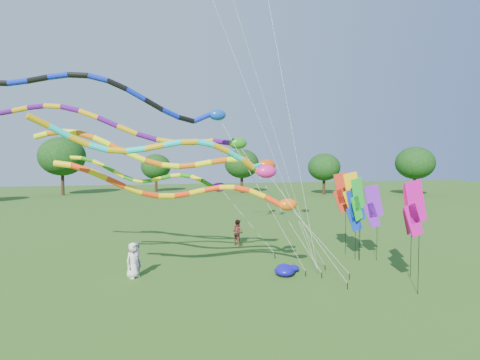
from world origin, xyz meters
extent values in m
plane|color=#295015|center=(0.00, 0.00, 0.00)|extent=(160.00, 160.00, 0.00)
cylinder|color=#382314|center=(36.53, 40.38, 1.30)|extent=(0.50, 0.50, 2.59)
ellipsoid|color=black|center=(36.53, 40.38, 4.68)|extent=(5.48, 5.48, 4.65)
cylinder|color=#382314|center=(23.50, 45.86, 1.80)|extent=(0.50, 0.50, 3.59)
ellipsoid|color=black|center=(23.50, 45.86, 6.48)|extent=(7.58, 7.58, 6.44)
cylinder|color=#382314|center=(11.76, 54.70, 1.67)|extent=(0.50, 0.50, 3.34)
ellipsoid|color=black|center=(11.76, 54.70, 6.03)|extent=(7.05, 7.05, 5.99)
cylinder|color=#382314|center=(-2.76, 55.12, 1.50)|extent=(0.50, 0.50, 2.99)
ellipsoid|color=black|center=(-2.76, 55.12, 5.41)|extent=(6.32, 6.32, 5.37)
cylinder|color=#382314|center=(-17.76, 55.10, 1.79)|extent=(0.50, 0.50, 3.59)
ellipsoid|color=black|center=(-17.76, 55.10, 6.48)|extent=(7.58, 7.58, 6.44)
cylinder|color=black|center=(3.69, 2.93, 0.15)|extent=(0.05, 0.05, 0.30)
cylinder|color=silver|center=(2.15, 3.11, 1.99)|extent=(0.02, 0.02, 4.61)
ellipsoid|color=#F8600D|center=(0.61, 3.29, 3.70)|extent=(0.90, 0.58, 0.58)
cylinder|color=#FF3D0E|center=(-0.07, 3.47, 3.89)|extent=(0.26, 0.26, 0.82)
cylinder|color=yellow|center=(-0.75, 3.73, 4.21)|extent=(0.26, 0.26, 0.78)
cylinder|color=#FF3D0E|center=(-1.43, 3.95, 4.43)|extent=(0.26, 0.26, 0.73)
cylinder|color=yellow|center=(-2.12, 4.13, 4.50)|extent=(0.26, 0.26, 0.71)
cylinder|color=#FF3D0E|center=(-2.82, 4.23, 4.44)|extent=(0.26, 0.26, 0.71)
cylinder|color=yellow|center=(-3.52, 4.27, 4.31)|extent=(0.26, 0.26, 0.72)
cylinder|color=#FF3D0E|center=(-4.23, 4.25, 4.19)|extent=(0.26, 0.26, 0.72)
cylinder|color=yellow|center=(-4.95, 4.17, 4.16)|extent=(0.26, 0.26, 0.73)
cylinder|color=#FF3D0E|center=(-5.67, 4.07, 4.25)|extent=(0.26, 0.26, 0.75)
cylinder|color=yellow|center=(-6.39, 3.96, 4.49)|extent=(0.26, 0.26, 0.79)
cylinder|color=#FF3D0E|center=(-7.11, 3.87, 4.81)|extent=(0.26, 0.26, 0.81)
cylinder|color=yellow|center=(-7.82, 3.81, 5.16)|extent=(0.26, 0.26, 0.79)
cylinder|color=#FF3D0E|center=(-8.53, 3.82, 5.45)|extent=(0.26, 0.26, 0.74)
cylinder|color=yellow|center=(-9.23, 3.89, 5.62)|extent=(0.26, 0.26, 0.71)
cylinder|color=black|center=(2.86, 1.65, 0.15)|extent=(0.05, 0.05, 0.30)
cylinder|color=silver|center=(1.14, 2.26, 2.78)|extent=(0.02, 0.02, 6.18)
ellipsoid|color=#E81980|center=(-0.58, 2.86, 5.27)|extent=(0.92, 0.59, 0.59)
cylinder|color=#DA630B|center=(-1.18, 3.35, 5.55)|extent=(0.27, 0.27, 1.06)
cylinder|color=#F1FF0D|center=(-1.78, 3.85, 5.82)|extent=(0.27, 0.27, 0.74)
cylinder|color=#DA630B|center=(-2.49, 4.09, 5.75)|extent=(0.27, 0.27, 0.75)
cylinder|color=#F1FF0D|center=(-3.21, 4.26, 5.62)|extent=(0.27, 0.27, 0.76)
cylinder|color=#DA630B|center=(-3.96, 4.38, 5.53)|extent=(0.27, 0.27, 0.76)
cylinder|color=#F1FF0D|center=(-4.71, 4.47, 5.53)|extent=(0.27, 0.27, 0.77)
cylinder|color=#DA630B|center=(-5.48, 4.53, 5.67)|extent=(0.27, 0.27, 0.80)
cylinder|color=#F1FF0D|center=(-6.24, 4.60, 5.94)|extent=(0.27, 0.27, 0.83)
cylinder|color=#DA630B|center=(-6.99, 4.70, 6.29)|extent=(0.27, 0.27, 0.84)
cylinder|color=#F1FF0D|center=(-7.72, 4.85, 6.64)|extent=(0.27, 0.27, 0.82)
cylinder|color=#DA630B|center=(-8.44, 5.05, 6.91)|extent=(0.27, 0.27, 0.77)
cylinder|color=#F1FF0D|center=(-9.13, 5.32, 7.05)|extent=(0.27, 0.27, 0.75)
cylinder|color=#DA630B|center=(-9.80, 5.66, 7.05)|extent=(0.27, 0.27, 0.75)
cylinder|color=#F1FF0D|center=(-10.45, 6.04, 6.95)|extent=(0.27, 0.27, 0.77)
cylinder|color=black|center=(2.47, 3.45, 0.15)|extent=(0.05, 0.05, 0.30)
cylinder|color=silver|center=(0.53, 4.13, 3.45)|extent=(0.02, 0.02, 7.55)
ellipsoid|color=#258017|center=(-1.42, 4.80, 6.61)|extent=(0.90, 0.58, 0.58)
cylinder|color=#510B7C|center=(-2.11, 5.28, 6.68)|extent=(0.26, 0.26, 1.04)
cylinder|color=#D79F0B|center=(-2.93, 5.73, 6.71)|extent=(0.26, 0.26, 0.94)
cylinder|color=#510B7C|center=(-3.85, 5.88, 6.66)|extent=(0.26, 0.26, 0.94)
cylinder|color=#D79F0B|center=(-4.78, 6.01, 6.73)|extent=(0.26, 0.26, 0.95)
cylinder|color=#510B7C|center=(-5.72, 6.13, 6.93)|extent=(0.26, 0.26, 0.98)
cylinder|color=#D79F0B|center=(-6.65, 6.27, 7.26)|extent=(0.26, 0.26, 1.01)
cylinder|color=#510B7C|center=(-7.56, 6.44, 7.65)|extent=(0.26, 0.26, 1.01)
cylinder|color=#D79F0B|center=(-8.46, 6.67, 8.02)|extent=(0.26, 0.26, 0.99)
cylinder|color=#510B7C|center=(-9.34, 6.97, 8.30)|extent=(0.26, 0.26, 0.95)
cylinder|color=#D79F0B|center=(-10.19, 7.33, 8.44)|extent=(0.26, 0.26, 0.93)
cylinder|color=#510B7C|center=(-11.02, 7.74, 8.44)|extent=(0.26, 0.26, 0.94)
cylinder|color=#D79F0B|center=(-11.84, 8.20, 8.35)|extent=(0.26, 0.26, 0.95)
cylinder|color=#510B7C|center=(-12.65, 8.68, 8.24)|extent=(0.26, 0.26, 0.95)
cylinder|color=black|center=(1.83, 3.93, 0.15)|extent=(0.05, 0.05, 0.30)
cylinder|color=silver|center=(-0.43, 3.73, 4.05)|extent=(0.02, 0.02, 8.79)
ellipsoid|color=#0C41A9|center=(-2.69, 3.52, 7.82)|extent=(0.77, 0.50, 0.50)
cylinder|color=#0B20BF|center=(-3.40, 3.48, 7.66)|extent=(0.22, 0.22, 0.79)
cylinder|color=black|center=(-4.11, 3.34, 7.57)|extent=(0.22, 0.22, 0.76)
cylinder|color=#0B20BF|center=(-4.81, 3.08, 7.78)|extent=(0.22, 0.22, 0.79)
cylinder|color=black|center=(-5.52, 2.86, 8.10)|extent=(0.22, 0.22, 0.82)
cylinder|color=#0B20BF|center=(-6.22, 2.69, 8.46)|extent=(0.22, 0.22, 0.81)
cylinder|color=black|center=(-6.94, 2.59, 8.79)|extent=(0.22, 0.22, 0.78)
cylinder|color=#0B20BF|center=(-7.66, 2.55, 9.01)|extent=(0.22, 0.22, 0.74)
cylinder|color=black|center=(-8.39, 2.57, 9.09)|extent=(0.22, 0.22, 0.73)
cylinder|color=#0B20BF|center=(-9.12, 2.65, 9.04)|extent=(0.22, 0.22, 0.75)
cylinder|color=black|center=(-9.85, 2.77, 8.91)|extent=(0.22, 0.22, 0.76)
cylinder|color=#0B20BF|center=(-10.59, 2.90, 8.78)|extent=(0.22, 0.22, 0.75)
cylinder|color=black|center=(3.26, 4.68, 0.15)|extent=(0.05, 0.05, 0.30)
cylinder|color=silver|center=(1.47, 4.15, 2.91)|extent=(0.02, 0.02, 6.46)
ellipsoid|color=#D5430C|center=(-0.33, 3.62, 5.55)|extent=(0.86, 0.55, 0.55)
cylinder|color=#0CDCD5|center=(-0.93, 3.23, 5.50)|extent=(0.25, 0.25, 0.80)
cylinder|color=#DBA30B|center=(-1.51, 2.80, 5.63)|extent=(0.25, 0.25, 0.78)
cylinder|color=#0CDCD5|center=(-2.14, 2.53, 5.99)|extent=(0.25, 0.25, 0.77)
cylinder|color=#DBA30B|center=(-2.79, 2.33, 6.30)|extent=(0.25, 0.25, 0.73)
cylinder|color=#0CDCD5|center=(-3.46, 2.20, 6.49)|extent=(0.25, 0.25, 0.70)
cylinder|color=#DBA30B|center=(-4.15, 2.12, 6.53)|extent=(0.25, 0.25, 0.70)
cylinder|color=#0CDCD5|center=(-4.85, 2.09, 6.45)|extent=(0.25, 0.25, 0.72)
cylinder|color=#DBA30B|center=(-5.55, 2.08, 6.31)|extent=(0.25, 0.25, 0.72)
cylinder|color=#0CDCD5|center=(-6.26, 2.07, 6.19)|extent=(0.25, 0.25, 0.71)
cylinder|color=#DBA30B|center=(-6.96, 2.04, 6.17)|extent=(0.25, 0.25, 0.70)
cylinder|color=#0CDCD5|center=(-7.64, 1.96, 6.28)|extent=(0.25, 0.25, 0.71)
cylinder|color=#DBA30B|center=(-8.31, 1.82, 6.52)|extent=(0.25, 0.25, 0.74)
cylinder|color=#0CDCD5|center=(-8.96, 1.62, 6.85)|extent=(0.25, 0.25, 0.77)
cylinder|color=#DBA30B|center=(-9.59, 1.35, 7.19)|extent=(0.25, 0.25, 0.76)
cylinder|color=black|center=(1.56, 7.76, 0.15)|extent=(0.05, 0.05, 0.30)
cylinder|color=silver|center=(0.01, 8.27, 2.23)|extent=(0.02, 0.02, 5.09)
ellipsoid|color=#880C87|center=(-1.54, 8.77, 4.19)|extent=(0.86, 0.55, 0.55)
cylinder|color=#278712|center=(-2.25, 8.72, 4.40)|extent=(0.25, 0.25, 0.93)
cylinder|color=#FFF20D|center=(-2.91, 8.68, 4.73)|extent=(0.25, 0.25, 0.66)
cylinder|color=#278712|center=(-3.47, 8.96, 4.88)|extent=(0.25, 0.25, 0.63)
cylinder|color=#FFF20D|center=(-4.01, 9.29, 4.88)|extent=(0.25, 0.25, 0.64)
cylinder|color=#278712|center=(-4.54, 9.66, 4.78)|extent=(0.25, 0.25, 0.66)
cylinder|color=#FFF20D|center=(-5.06, 10.03, 4.63)|extent=(0.25, 0.25, 0.66)
cylinder|color=#278712|center=(-5.59, 10.40, 4.52)|extent=(0.25, 0.25, 0.64)
cylinder|color=#FFF20D|center=(-6.13, 10.72, 4.52)|extent=(0.25, 0.25, 0.63)
cylinder|color=#278712|center=(-6.69, 11.00, 4.65)|extent=(0.25, 0.25, 0.65)
cylinder|color=#FFF20D|center=(-7.27, 11.22, 4.92)|extent=(0.25, 0.25, 0.69)
cylinder|color=#278712|center=(-7.86, 11.36, 5.25)|extent=(0.25, 0.25, 0.71)
cylinder|color=#FFF20D|center=(-8.48, 11.45, 5.57)|extent=(0.25, 0.25, 0.70)
cylinder|color=#278712|center=(-9.12, 11.49, 5.81)|extent=(0.25, 0.25, 0.66)
cylinder|color=#FFF20D|center=(-9.76, 11.51, 5.91)|extent=(0.25, 0.25, 0.65)
cylinder|color=black|center=(2.50, 4.00, 0.15)|extent=(0.04, 0.04, 0.30)
cylinder|color=silver|center=(-1.03, 4.73, 9.40)|extent=(0.01, 0.01, 19.57)
cylinder|color=black|center=(2.50, 4.00, 0.15)|extent=(0.04, 0.04, 0.30)
cylinder|color=silver|center=(-1.56, 2.39, 10.50)|extent=(0.01, 0.01, 22.19)
cylinder|color=black|center=(2.50, 4.00, 0.15)|extent=(0.04, 0.04, 0.30)
cylinder|color=silver|center=(1.76, 6.04, 8.10)|extent=(0.01, 0.01, 16.20)
cylinder|color=black|center=(6.04, 6.41, 2.38)|extent=(0.02, 0.02, 4.75)
cube|color=#FFB70D|center=(5.83, 6.45, 4.15)|extent=(1.15, 0.28, 1.93)
cube|color=#FFB70D|center=(5.75, 6.47, 3.35)|extent=(1.00, 0.26, 1.51)
cylinder|color=black|center=(6.09, 7.64, 2.35)|extent=(0.02, 0.02, 4.69)
cube|color=red|center=(5.87, 7.69, 4.09)|extent=(1.15, 0.33, 1.93)
cube|color=red|center=(5.80, 7.71, 3.29)|extent=(1.00, 0.30, 1.51)
cylinder|color=black|center=(6.11, 6.05, 2.23)|extent=(0.02, 0.02, 4.46)
cube|color=green|center=(5.90, 5.97, 3.86)|extent=(1.11, 0.47, 1.93)
cube|color=green|center=(5.83, 5.95, 3.06)|extent=(0.97, 0.42, 1.51)
cylinder|color=black|center=(6.84, 2.58, 2.15)|extent=(0.02, 0.02, 4.29)
cube|color=#D00B52|center=(6.64, 2.50, 3.69)|extent=(1.10, 0.53, 1.93)
cube|color=#D00B52|center=(6.57, 2.46, 2.89)|extent=(0.96, 0.47, 1.51)
cylinder|color=black|center=(7.09, 5.85, 2.01)|extent=(0.02, 0.02, 4.03)
cube|color=purple|center=(6.89, 5.92, 3.43)|extent=(1.12, 0.44, 1.93)
cube|color=purple|center=(6.81, 5.95, 2.63)|extent=(0.98, 0.39, 1.51)
cylinder|color=black|center=(5.50, 0.35, 2.31)|extent=(0.02, 0.02, 4.62)
cube|color=#D20B8D|center=(5.28, 0.35, 4.02)|extent=(1.16, 0.09, 1.93)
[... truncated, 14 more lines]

